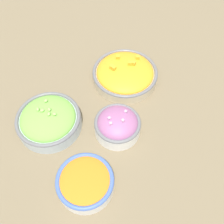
{
  "coord_description": "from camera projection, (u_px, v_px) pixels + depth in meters",
  "views": [
    {
      "loc": [
        0.25,
        0.35,
        0.67
      ],
      "look_at": [
        0.0,
        0.0,
        0.03
      ],
      "focal_mm": 40.0,
      "sensor_mm": 36.0,
      "label": 1
    }
  ],
  "objects": [
    {
      "name": "ground_plane",
      "position": [
        112.0,
        117.0,
        0.8
      ],
      "size": [
        3.0,
        3.0,
        0.0
      ],
      "primitive_type": "plane",
      "color": "#75664C"
    },
    {
      "name": "bowl_red_onion",
      "position": [
        118.0,
        125.0,
        0.74
      ],
      "size": [
        0.14,
        0.14,
        0.08
      ],
      "color": "white",
      "rests_on": "ground_plane"
    },
    {
      "name": "bowl_carrots",
      "position": [
        85.0,
        182.0,
        0.65
      ],
      "size": [
        0.15,
        0.15,
        0.06
      ],
      "color": "white",
      "rests_on": "ground_plane"
    },
    {
      "name": "bowl_squash",
      "position": [
        125.0,
        74.0,
        0.87
      ],
      "size": [
        0.23,
        0.23,
        0.07
      ],
      "color": "beige",
      "rests_on": "ground_plane"
    },
    {
      "name": "bowl_lettuce",
      "position": [
        49.0,
        120.0,
        0.76
      ],
      "size": [
        0.2,
        0.2,
        0.08
      ],
      "color": "#B2C1CC",
      "rests_on": "ground_plane"
    }
  ]
}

